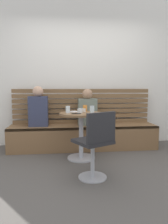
% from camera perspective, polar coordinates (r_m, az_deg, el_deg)
% --- Properties ---
extents(ground, '(8.00, 8.00, 0.00)m').
position_cam_1_polar(ground, '(2.94, 2.46, -16.17)').
color(ground, '#514C47').
extents(back_wall, '(5.20, 0.10, 2.90)m').
position_cam_1_polar(back_wall, '(4.35, -0.80, 10.68)').
color(back_wall, white).
rests_on(back_wall, ground).
extents(booth_bench, '(2.70, 0.52, 0.44)m').
position_cam_1_polar(booth_bench, '(4.01, -0.16, -6.65)').
color(booth_bench, brown).
rests_on(booth_bench, ground).
extents(booth_backrest, '(2.65, 0.04, 0.67)m').
position_cam_1_polar(booth_backrest, '(4.16, -0.52, 1.61)').
color(booth_backrest, brown).
rests_on(booth_backrest, booth_bench).
extents(cafe_table, '(0.68, 0.68, 0.74)m').
position_cam_1_polar(cafe_table, '(3.39, -0.78, -3.95)').
color(cafe_table, '#ADADB2').
rests_on(cafe_table, ground).
extents(white_chair, '(0.54, 0.54, 0.85)m').
position_cam_1_polar(white_chair, '(2.63, 3.15, -8.22)').
color(white_chair, '#ADADB2').
rests_on(white_chair, ground).
extents(person_adult, '(0.34, 0.22, 0.72)m').
position_cam_1_polar(person_adult, '(3.93, -12.08, 0.94)').
color(person_adult, '#333851').
rests_on(person_adult, booth_bench).
extents(person_child_left, '(0.34, 0.22, 0.67)m').
position_cam_1_polar(person_child_left, '(3.95, 0.90, 0.76)').
color(person_child_left, slate).
rests_on(person_child_left, booth_bench).
extents(cup_tumbler_orange, '(0.07, 0.07, 0.10)m').
position_cam_1_polar(cup_tumbler_orange, '(3.62, 0.27, 1.06)').
color(cup_tumbler_orange, orange).
rests_on(cup_tumbler_orange, cafe_table).
extents(cup_espresso_small, '(0.06, 0.06, 0.05)m').
position_cam_1_polar(cup_espresso_small, '(3.48, 0.06, 0.48)').
color(cup_espresso_small, silver).
rests_on(cup_espresso_small, cafe_table).
extents(cup_glass_tall, '(0.07, 0.07, 0.12)m').
position_cam_1_polar(cup_glass_tall, '(3.27, 2.18, 0.65)').
color(cup_glass_tall, silver).
rests_on(cup_glass_tall, cafe_table).
extents(cup_ceramic_white, '(0.08, 0.08, 0.07)m').
position_cam_1_polar(cup_ceramic_white, '(3.34, -1.07, 0.34)').
color(cup_ceramic_white, white).
rests_on(cup_ceramic_white, cafe_table).
extents(cup_water_clear, '(0.07, 0.07, 0.11)m').
position_cam_1_polar(cup_water_clear, '(3.34, -4.33, 0.68)').
color(cup_water_clear, white).
rests_on(cup_water_clear, cafe_table).
extents(plate_small, '(0.17, 0.17, 0.01)m').
position_cam_1_polar(plate_small, '(3.47, -2.83, 0.09)').
color(plate_small, white).
rests_on(plate_small, cafe_table).
extents(phone_on_table, '(0.15, 0.09, 0.01)m').
position_cam_1_polar(phone_on_table, '(3.23, -2.08, -0.41)').
color(phone_on_table, black).
rests_on(phone_on_table, cafe_table).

